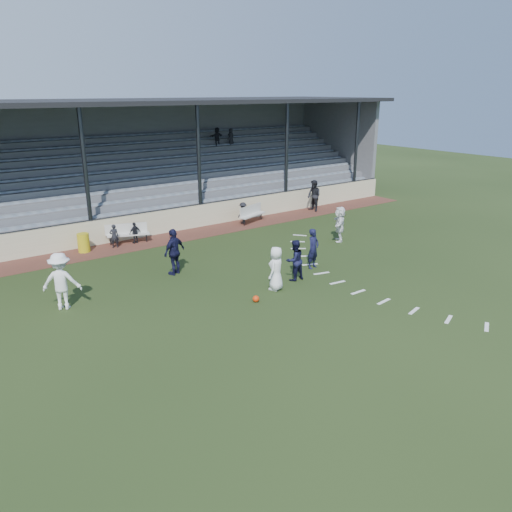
# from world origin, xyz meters

# --- Properties ---
(ground) EXTENTS (90.00, 90.00, 0.00)m
(ground) POSITION_xyz_m (0.00, 0.00, 0.00)
(ground) COLOR #213214
(ground) RESTS_ON ground
(cinder_track) EXTENTS (34.00, 2.00, 0.02)m
(cinder_track) POSITION_xyz_m (0.00, 10.50, 0.01)
(cinder_track) COLOR #522920
(cinder_track) RESTS_ON ground
(retaining_wall) EXTENTS (34.00, 0.18, 1.20)m
(retaining_wall) POSITION_xyz_m (0.00, 11.55, 0.60)
(retaining_wall) COLOR beige
(retaining_wall) RESTS_ON ground
(bench_left) EXTENTS (2.02, 1.08, 0.95)m
(bench_left) POSITION_xyz_m (-1.54, 10.95, 0.58)
(bench_left) COLOR beige
(bench_left) RESTS_ON cinder_track
(bench_right) EXTENTS (2.02, 1.11, 0.95)m
(bench_right) POSITION_xyz_m (5.66, 10.61, 0.58)
(bench_right) COLOR beige
(bench_right) RESTS_ON cinder_track
(trash_bin) EXTENTS (0.54, 0.54, 0.86)m
(trash_bin) POSITION_xyz_m (-3.71, 10.79, 0.45)
(trash_bin) COLOR gold
(trash_bin) RESTS_ON cinder_track
(football) EXTENTS (0.24, 0.24, 0.24)m
(football) POSITION_xyz_m (-0.73, 1.52, 0.12)
(football) COLOR red
(football) RESTS_ON ground
(player_white_lead) EXTENTS (0.97, 0.85, 1.66)m
(player_white_lead) POSITION_xyz_m (0.57, 2.03, 0.83)
(player_white_lead) COLOR white
(player_white_lead) RESTS_ON ground
(player_navy_lead) EXTENTS (0.70, 0.55, 1.68)m
(player_navy_lead) POSITION_xyz_m (3.31, 2.98, 0.84)
(player_navy_lead) COLOR black
(player_navy_lead) RESTS_ON ground
(player_navy_mid) EXTENTS (0.80, 0.63, 1.63)m
(player_navy_mid) POSITION_xyz_m (1.77, 2.37, 0.81)
(player_navy_mid) COLOR black
(player_navy_mid) RESTS_ON ground
(player_white_wing) EXTENTS (1.48, 1.29, 1.98)m
(player_white_wing) POSITION_xyz_m (-6.31, 4.97, 0.99)
(player_white_wing) COLOR white
(player_white_wing) RESTS_ON ground
(player_navy_wing) EXTENTS (1.20, 0.84, 1.89)m
(player_navy_wing) POSITION_xyz_m (-1.68, 5.73, 0.95)
(player_navy_wing) COLOR black
(player_navy_wing) RESTS_ON ground
(player_white_back) EXTENTS (1.47, 1.52, 1.73)m
(player_white_back) POSITION_xyz_m (7.03, 5.13, 0.87)
(player_white_back) COLOR white
(player_white_back) RESTS_ON ground
(official) EXTENTS (0.77, 0.96, 1.89)m
(official) POSITION_xyz_m (10.34, 10.57, 0.97)
(official) COLOR black
(official) RESTS_ON cinder_track
(sub_left_near) EXTENTS (0.46, 0.36, 1.13)m
(sub_left_near) POSITION_xyz_m (-2.33, 10.57, 0.59)
(sub_left_near) COLOR black
(sub_left_near) RESTS_ON cinder_track
(sub_left_far) EXTENTS (0.64, 0.34, 1.04)m
(sub_left_far) POSITION_xyz_m (-1.25, 10.67, 0.54)
(sub_left_far) COLOR black
(sub_left_far) RESTS_ON cinder_track
(sub_right) EXTENTS (0.85, 0.63, 1.18)m
(sub_right) POSITION_xyz_m (5.15, 10.71, 0.61)
(sub_right) COLOR black
(sub_right) RESTS_ON cinder_track
(grandstand) EXTENTS (34.60, 9.00, 6.61)m
(grandstand) POSITION_xyz_m (0.01, 16.26, 2.20)
(grandstand) COLOR slate
(grandstand) RESTS_ON ground
(penalty_arc) EXTENTS (3.89, 14.63, 0.01)m
(penalty_arc) POSITION_xyz_m (4.12, 0.00, 0.01)
(penalty_arc) COLOR white
(penalty_arc) RESTS_ON ground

